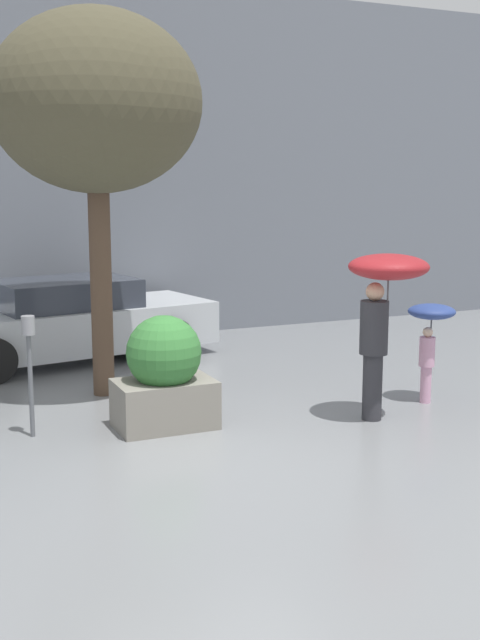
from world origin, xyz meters
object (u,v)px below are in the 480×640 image
object	(u,v)px
person_adult	(384,293)
parked_car_near	(66,322)
parking_meter	(29,351)
planter_box	(164,374)
person_child	(430,325)
street_tree	(96,104)

from	to	relation	value
person_adult	parked_car_near	world-z (taller)	person_adult
parked_car_near	parking_meter	world-z (taller)	parking_meter
person_adult	parked_car_near	size ratio (longest dim) A/B	0.41
person_adult	parking_meter	xyz separation A→B (m)	(-3.73, 1.00, -0.53)
planter_box	parking_meter	world-z (taller)	parking_meter
person_child	street_tree	xyz separation A→B (m)	(-3.58, 1.97, 2.65)
person_adult	street_tree	xyz separation A→B (m)	(-2.59, 2.41, 2.14)
person_adult	parking_meter	world-z (taller)	person_adult
planter_box	parked_car_near	size ratio (longest dim) A/B	0.27
person_child	parked_car_near	xyz separation A→B (m)	(-3.60, 4.15, -0.37)
parking_meter	person_child	bearing A→B (deg)	-6.70
street_tree	parking_meter	bearing A→B (deg)	-128.82
person_child	parking_meter	world-z (taller)	parking_meter
person_adult	planter_box	bearing A→B (deg)	-152.58
planter_box	parking_meter	xyz separation A→B (m)	(-1.40, 0.25, 0.33)
person_adult	street_tree	bearing A→B (deg)	-177.81
person_child	parked_car_near	size ratio (longest dim) A/B	0.26
person_child	street_tree	bearing A→B (deg)	123.91
parking_meter	street_tree	bearing A→B (deg)	51.18
street_tree	person_child	bearing A→B (deg)	-28.78
planter_box	parked_car_near	distance (m)	3.86
parked_car_near	parking_meter	size ratio (longest dim) A/B	3.57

